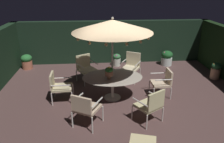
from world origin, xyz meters
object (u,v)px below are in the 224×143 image
Objects in this scene: centerpiece_planter at (109,72)px; patio_chair_northeast at (151,104)px; patio_chair_southeast at (131,65)px; potted_plant_back_left at (167,58)px; patio_umbrella at (112,26)px; patio_chair_east at (163,81)px; potted_plant_left_near at (27,61)px; patio_chair_southwest at (59,85)px; patio_chair_south at (86,67)px; ottoman_footrest at (143,143)px; patio_dining_table at (112,80)px; potted_plant_front_corner at (117,59)px; potted_plant_back_center at (216,70)px; patio_chair_north at (85,107)px.

centerpiece_planter is 0.41× the size of patio_chair_northeast.
patio_chair_southeast is 2.35m from potted_plant_back_left.
patio_umbrella is 2.50× the size of patio_chair_southeast.
potted_plant_back_left is (2.80, 3.06, -0.65)m from centerpiece_planter.
potted_plant_left_near is (-5.12, 2.86, -0.19)m from patio_chair_east.
patio_umbrella is 2.44m from patio_chair_southwest.
ottoman_footrest is at bearing -72.17° from patio_chair_south.
patio_chair_northeast is (0.89, -1.41, -0.09)m from patio_dining_table.
centerpiece_planter reaches higher than patio_chair_southwest.
centerpiece_planter is 0.72× the size of potted_plant_front_corner.
patio_chair_southwest is 1.45× the size of ottoman_footrest.
potted_plant_back_left is (1.84, 1.43, -0.25)m from patio_chair_southeast.
potted_plant_front_corner is at bearing 112.71° from patio_chair_east.
patio_chair_south reaches higher than potted_plant_left_near.
potted_plant_left_near is 0.96× the size of potted_plant_back_left.
ottoman_footrest is at bearing -95.85° from patio_chair_southeast.
patio_chair_south is (-1.77, 2.83, 0.02)m from patio_chair_northeast.
patio_chair_south is 1.82× the size of potted_plant_front_corner.
potted_plant_back_center is at bearing -3.74° from patio_chair_southeast.
patio_chair_northeast reaches higher than patio_chair_southwest.
potted_plant_back_center is at bearing 28.84° from patio_chair_north.
patio_chair_southeast reaches higher than potted_plant_front_corner.
patio_chair_southwest reaches higher than potted_plant_left_near.
potted_plant_left_near is at bearing 179.81° from potted_plant_back_left.
potted_plant_front_corner is at bearing 55.08° from patio_chair_southwest.
centerpiece_planter is (-0.12, -0.18, -1.33)m from patio_umbrella.
patio_chair_southeast is at bearing -142.14° from potted_plant_back_left.
patio_chair_south reaches higher than potted_plant_back_center.
patio_chair_east is (0.77, 1.45, -0.03)m from patio_chair_northeast.
patio_chair_north is 5.57m from potted_plant_back_left.
patio_dining_table is at bearing -163.18° from potted_plant_back_center.
patio_umbrella is 2.42m from patio_chair_south.
patio_chair_northeast is at bearing -89.12° from patio_chair_southeast.
patio_chair_east is at bearing -153.85° from potted_plant_back_center.
patio_chair_north is at bearing 135.70° from ottoman_footrest.
centerpiece_planter is 4.20m from potted_plant_back_left.
patio_chair_north is 1.72m from ottoman_footrest.
centerpiece_planter is at bearing -120.49° from patio_chair_southeast.
potted_plant_left_near is at bearing 137.36° from centerpiece_planter.
potted_plant_left_near is 1.16× the size of potted_plant_front_corner.
patio_chair_east is at bearing -28.43° from patio_chair_south.
patio_chair_north is 0.92× the size of patio_chair_southeast.
potted_plant_left_near is at bearing 140.02° from patio_dining_table.
patio_chair_north reaches higher than potted_plant_back_left.
ottoman_footrest is at bearing -133.34° from potted_plant_back_center.
patio_dining_table is at bearing -120.21° from patio_chair_southeast.
patio_chair_south is 1.57× the size of potted_plant_left_near.
centerpiece_planter is at bearing -64.29° from patio_chair_south.
patio_chair_southwest is (-1.67, -0.04, -0.11)m from patio_dining_table.
patio_chair_north reaches higher than patio_chair_southwest.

